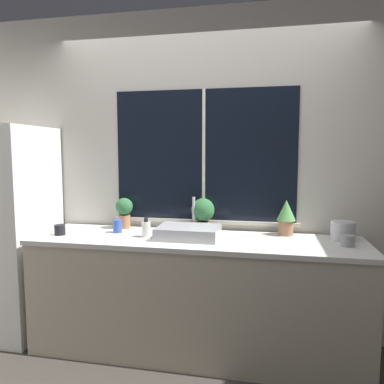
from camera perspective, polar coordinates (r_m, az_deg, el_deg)
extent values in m
plane|color=#38332D|center=(2.89, -0.88, -26.04)|extent=(14.00, 14.00, 0.00)
cube|color=#BCB7AD|center=(3.15, 1.91, 2.69)|extent=(8.00, 0.06, 2.70)
cube|color=black|center=(3.11, 1.81, 5.60)|extent=(1.51, 0.01, 1.08)
cube|color=silver|center=(3.11, 1.79, 5.60)|extent=(0.02, 0.01, 1.08)
cube|color=silver|center=(3.16, 1.76, -4.50)|extent=(1.57, 0.04, 0.03)
cube|color=#BCB7AD|center=(4.76, -23.52, 3.32)|extent=(0.06, 7.00, 2.70)
cube|color=#B2A893|center=(2.98, 0.51, -15.78)|extent=(2.47, 0.64, 0.86)
cube|color=silver|center=(2.84, 0.52, -7.40)|extent=(2.50, 0.67, 0.03)
cube|color=silver|center=(3.54, -26.13, -5.37)|extent=(0.63, 0.66, 1.75)
cube|color=#ADADB2|center=(2.83, -0.55, -6.16)|extent=(0.46, 0.34, 0.09)
cylinder|color=#B7B7BC|center=(3.03, 0.26, -5.93)|extent=(0.04, 0.04, 0.03)
cylinder|color=#B7B7BC|center=(3.00, 0.26, -3.22)|extent=(0.02, 0.02, 0.26)
cylinder|color=#9E6B4C|center=(3.25, -10.25, -4.45)|extent=(0.10, 0.10, 0.11)
sphere|color=#2D6638|center=(3.23, -10.29, -2.19)|extent=(0.15, 0.15, 0.15)
cylinder|color=#9E6B4C|center=(3.07, 1.66, -5.27)|extent=(0.10, 0.10, 0.08)
sphere|color=#2D6638|center=(3.04, 1.67, -2.74)|extent=(0.19, 0.19, 0.19)
cylinder|color=#9E6B4C|center=(3.02, 14.10, -5.29)|extent=(0.12, 0.12, 0.12)
cone|color=#569951|center=(3.00, 14.17, -2.69)|extent=(0.15, 0.15, 0.16)
cylinder|color=white|center=(2.89, -7.01, -5.69)|extent=(0.07, 0.07, 0.12)
cylinder|color=black|center=(2.88, -7.03, -4.24)|extent=(0.03, 0.03, 0.03)
cylinder|color=gray|center=(2.81, 22.62, -6.86)|extent=(0.09, 0.09, 0.08)
cylinder|color=#3351AD|center=(3.08, -11.27, -5.13)|extent=(0.07, 0.07, 0.10)
cylinder|color=black|center=(3.12, -19.49, -5.45)|extent=(0.08, 0.08, 0.08)
cylinder|color=#B2B2B7|center=(2.99, 22.00, -5.49)|extent=(0.17, 0.17, 0.14)
cone|color=#B2B2B7|center=(2.97, 22.06, -4.04)|extent=(0.15, 0.15, 0.02)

